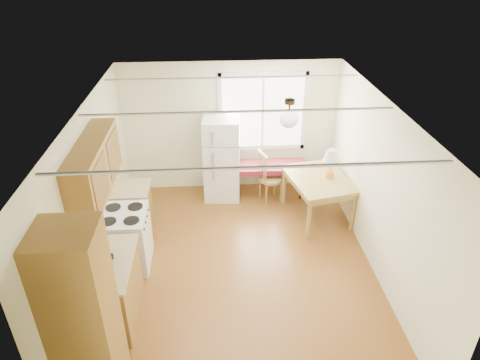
{
  "coord_description": "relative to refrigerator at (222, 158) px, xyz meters",
  "views": [
    {
      "loc": [
        -0.33,
        -5.01,
        4.34
      ],
      "look_at": [
        0.05,
        0.64,
        1.15
      ],
      "focal_mm": 32.0,
      "sensor_mm": 36.0,
      "label": 1
    }
  ],
  "objects": [
    {
      "name": "room_shell",
      "position": [
        0.18,
        -2.12,
        0.45
      ],
      "size": [
        4.6,
        5.6,
        2.62
      ],
      "color": "#5D3513",
      "rests_on": "ground"
    },
    {
      "name": "kitchen_run",
      "position": [
        -1.53,
        -2.75,
        0.04
      ],
      "size": [
        0.65,
        3.4,
        2.2
      ],
      "color": "brown",
      "rests_on": "ground"
    },
    {
      "name": "window_unit",
      "position": [
        0.78,
        0.35,
        0.75
      ],
      "size": [
        1.64,
        0.05,
        1.51
      ],
      "color": "white",
      "rests_on": "room_shell"
    },
    {
      "name": "pendant_light",
      "position": [
        0.88,
        -1.72,
        1.44
      ],
      "size": [
        0.26,
        0.26,
        0.4
      ],
      "color": "#312415",
      "rests_on": "room_shell"
    },
    {
      "name": "refrigerator",
      "position": [
        0.0,
        0.0,
        0.0
      ],
      "size": [
        0.71,
        0.71,
        1.59
      ],
      "rotation": [
        0.0,
        0.0,
        -0.08
      ],
      "color": "white",
      "rests_on": "ground"
    },
    {
      "name": "bench",
      "position": [
        0.88,
        -0.04,
        -0.21
      ],
      "size": [
        1.43,
        0.56,
        0.65
      ],
      "rotation": [
        0.0,
        0.0,
        -0.02
      ],
      "color": "maroon",
      "rests_on": "ground"
    },
    {
      "name": "dining_table",
      "position": [
        1.63,
        -0.85,
        -0.12
      ],
      "size": [
        1.18,
        1.42,
        0.78
      ],
      "rotation": [
        0.0,
        0.0,
        0.21
      ],
      "color": "olive",
      "rests_on": "ground"
    },
    {
      "name": "chair",
      "position": [
        0.81,
        -0.25,
        -0.22
      ],
      "size": [
        0.48,
        0.47,
        1.0
      ],
      "rotation": [
        0.0,
        0.0,
        0.29
      ],
      "color": "olive",
      "rests_on": "ground"
    },
    {
      "name": "table_lamp",
      "position": [
        1.82,
        -0.83,
        0.36
      ],
      "size": [
        0.3,
        0.3,
        0.51
      ],
      "rotation": [
        0.0,
        0.0,
        0.12
      ],
      "color": "#D48F44",
      "rests_on": "dining_table"
    },
    {
      "name": "coffee_maker",
      "position": [
        -1.54,
        -2.99,
        0.23
      ],
      "size": [
        0.22,
        0.26,
        0.34
      ],
      "rotation": [
        0.0,
        0.0,
        -0.29
      ],
      "color": "black",
      "rests_on": "kitchen_run"
    },
    {
      "name": "kettle",
      "position": [
        -1.55,
        -3.04,
        0.21
      ],
      "size": [
        0.14,
        0.14,
        0.26
      ],
      "color": "red",
      "rests_on": "kitchen_run"
    }
  ]
}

